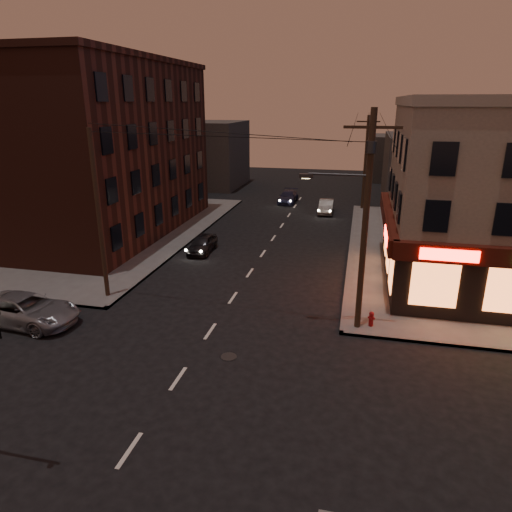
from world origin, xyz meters
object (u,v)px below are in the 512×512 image
(sedan_near, at_px, (202,244))
(fire_hydrant, at_px, (371,318))
(suv_cross, at_px, (26,310))
(sedan_mid, at_px, (326,206))
(sedan_far, at_px, (288,197))

(sedan_near, height_order, fire_hydrant, sedan_near)
(sedan_near, distance_m, fire_hydrant, 15.07)
(suv_cross, relative_size, fire_hydrant, 7.10)
(suv_cross, relative_size, sedan_mid, 1.35)
(sedan_near, relative_size, sedan_far, 0.84)
(suv_cross, xyz_separation_m, fire_hydrant, (16.44, 3.20, -0.18))
(sedan_near, distance_m, sedan_far, 18.52)
(sedan_near, bearing_deg, suv_cross, -111.69)
(sedan_far, bearing_deg, fire_hydrant, -72.19)
(sedan_near, bearing_deg, fire_hydrant, -39.97)
(sedan_mid, relative_size, fire_hydrant, 5.28)
(sedan_mid, bearing_deg, suv_cross, -115.52)
(sedan_mid, xyz_separation_m, sedan_far, (-4.39, 3.90, -0.01))
(sedan_near, relative_size, sedan_mid, 0.94)
(sedan_near, relative_size, fire_hydrant, 4.97)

